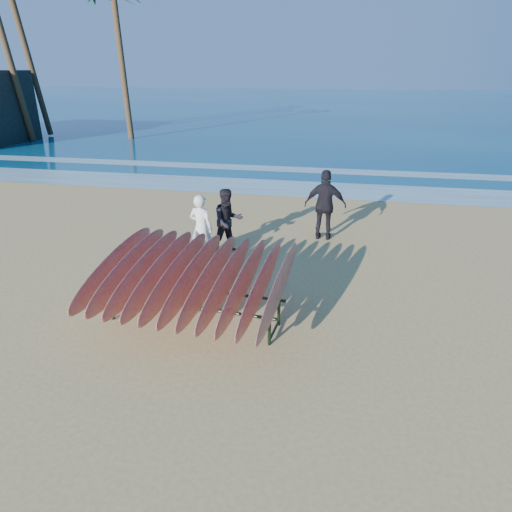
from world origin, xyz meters
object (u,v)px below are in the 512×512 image
object	(u,v)px
surfboard_rack	(192,277)
person_dark_a	(228,221)
person_white	(201,228)
person_dark_b	(325,205)

from	to	relation	value
surfboard_rack	person_dark_a	bearing A→B (deg)	99.49
person_dark_a	surfboard_rack	bearing A→B (deg)	-120.81
person_white	person_dark_b	xyz separation A→B (m)	(2.77, 2.01, 0.14)
person_white	person_dark_a	bearing A→B (deg)	-117.05
surfboard_rack	person_dark_b	size ratio (longest dim) A/B	1.83
person_white	person_dark_a	distance (m)	0.77
person_dark_a	person_dark_b	distance (m)	2.68
surfboard_rack	person_dark_b	xyz separation A→B (m)	(2.00, 4.89, 0.03)
person_white	person_dark_b	size ratio (longest dim) A/B	0.85
person_dark_a	person_dark_b	size ratio (longest dim) A/B	0.86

